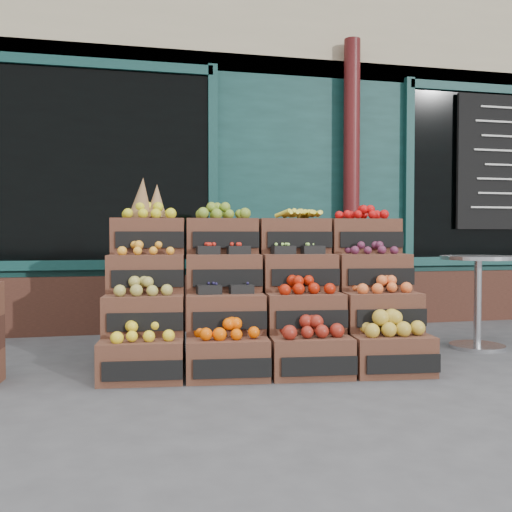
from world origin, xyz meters
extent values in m
plane|color=#434346|center=(0.00, 0.00, 0.00)|extent=(60.00, 60.00, 0.00)
cube|color=#103835|center=(0.00, 5.20, 2.40)|extent=(12.00, 6.00, 4.80)
cube|color=#103835|center=(0.00, 2.25, 1.50)|extent=(12.00, 0.12, 3.00)
cube|color=#3D2118|center=(0.00, 2.18, 0.30)|extent=(12.00, 0.18, 0.60)
cube|color=black|center=(-1.60, 2.18, 1.75)|extent=(2.40, 0.06, 2.00)
cube|color=black|center=(3.20, 2.18, 1.75)|extent=(2.40, 0.06, 2.00)
cylinder|color=#4D1112|center=(1.20, 2.05, 1.60)|extent=(0.18, 0.18, 3.20)
cube|color=black|center=(3.20, 2.10, 1.90)|extent=(1.30, 0.04, 1.60)
cube|color=#512D20|center=(-1.16, 0.11, 0.15)|extent=(0.62, 0.46, 0.29)
cube|color=black|center=(-1.18, -0.10, 0.12)|extent=(0.53, 0.08, 0.13)
cube|color=yellow|center=(-1.16, 0.11, 0.34)|extent=(0.50, 0.36, 0.09)
cube|color=#512D20|center=(-0.56, 0.05, 0.15)|extent=(0.62, 0.46, 0.29)
cube|color=black|center=(-0.58, -0.17, 0.12)|extent=(0.53, 0.08, 0.13)
cube|color=#E65202|center=(-0.56, 0.05, 0.34)|extent=(0.50, 0.36, 0.10)
cube|color=#512D20|center=(0.04, -0.02, 0.15)|extent=(0.62, 0.46, 0.29)
cube|color=black|center=(0.02, -0.23, 0.12)|extent=(0.53, 0.08, 0.13)
cube|color=maroon|center=(0.04, -0.02, 0.35)|extent=(0.50, 0.36, 0.11)
cube|color=#512D20|center=(0.64, -0.09, 0.15)|extent=(0.62, 0.46, 0.29)
cube|color=black|center=(0.62, -0.30, 0.12)|extent=(0.53, 0.08, 0.13)
cube|color=gold|center=(0.64, -0.09, 0.36)|extent=(0.50, 0.36, 0.14)
cube|color=#512D20|center=(-1.13, 0.36, 0.44)|extent=(0.62, 0.46, 0.29)
cube|color=black|center=(-1.16, 0.14, 0.41)|extent=(0.53, 0.08, 0.13)
cube|color=#A49942|center=(-1.13, 0.36, 0.63)|extent=(0.50, 0.36, 0.10)
cube|color=#512D20|center=(-0.53, 0.29, 0.44)|extent=(0.62, 0.46, 0.29)
cube|color=black|center=(-0.56, 0.08, 0.41)|extent=(0.53, 0.08, 0.13)
cube|color=#181435|center=(-0.53, 0.29, 0.60)|extent=(0.50, 0.36, 0.03)
cube|color=#512D20|center=(0.07, 0.22, 0.44)|extent=(0.62, 0.46, 0.29)
cube|color=black|center=(0.04, 0.01, 0.41)|extent=(0.53, 0.08, 0.13)
cube|color=#A11806|center=(0.07, 0.22, 0.63)|extent=(0.50, 0.36, 0.10)
cube|color=#512D20|center=(0.67, 0.16, 0.44)|extent=(0.62, 0.46, 0.29)
cube|color=black|center=(0.64, -0.06, 0.41)|extent=(0.53, 0.08, 0.13)
cube|color=#DC5D29|center=(0.67, 0.16, 0.63)|extent=(0.50, 0.36, 0.09)
cube|color=#512D20|center=(-1.10, 0.60, 0.73)|extent=(0.62, 0.46, 0.29)
cube|color=black|center=(-1.13, 0.39, 0.70)|extent=(0.53, 0.08, 0.13)
cube|color=orange|center=(-1.10, 0.60, 0.91)|extent=(0.50, 0.36, 0.08)
cube|color=#512D20|center=(-0.50, 0.53, 0.73)|extent=(0.62, 0.46, 0.29)
cube|color=black|center=(-0.53, 0.32, 0.70)|extent=(0.53, 0.08, 0.13)
cube|color=#AF1B11|center=(-0.50, 0.53, 0.89)|extent=(0.50, 0.36, 0.04)
cube|color=#512D20|center=(0.10, 0.47, 0.73)|extent=(0.62, 0.46, 0.29)
cube|color=black|center=(0.07, 0.25, 0.70)|extent=(0.53, 0.08, 0.13)
cube|color=#9CD658|center=(0.10, 0.47, 0.89)|extent=(0.50, 0.36, 0.03)
cube|color=#512D20|center=(0.70, 0.40, 0.73)|extent=(0.62, 0.46, 0.29)
cube|color=black|center=(0.67, 0.19, 0.70)|extent=(0.53, 0.08, 0.13)
cube|color=#541E37|center=(0.70, 0.40, 0.91)|extent=(0.50, 0.36, 0.07)
cube|color=#512D20|center=(-1.08, 0.85, 1.02)|extent=(0.62, 0.46, 0.29)
cube|color=black|center=(-1.10, 0.63, 0.99)|extent=(0.53, 0.08, 0.13)
cube|color=gold|center=(-1.08, 0.85, 1.21)|extent=(0.50, 0.36, 0.10)
cube|color=#512D20|center=(-0.48, 0.78, 1.02)|extent=(0.62, 0.46, 0.29)
cube|color=black|center=(-0.50, 0.57, 0.99)|extent=(0.53, 0.08, 0.13)
cube|color=olive|center=(-0.48, 0.78, 1.21)|extent=(0.50, 0.36, 0.10)
cube|color=#512D20|center=(0.12, 0.71, 1.02)|extent=(0.62, 0.46, 0.29)
cube|color=black|center=(0.10, 0.50, 0.99)|extent=(0.53, 0.08, 0.13)
cube|color=yellow|center=(0.12, 0.71, 1.21)|extent=(0.50, 0.36, 0.09)
cube|color=#512D20|center=(0.72, 0.64, 1.02)|extent=(0.62, 0.46, 0.29)
cube|color=black|center=(0.70, 0.43, 0.99)|extent=(0.53, 0.08, 0.13)
cube|color=#BC0A0B|center=(0.72, 0.64, 1.21)|extent=(0.50, 0.36, 0.09)
cube|color=#3D2118|center=(-0.23, 0.26, 0.15)|extent=(2.42, 0.67, 0.29)
cube|color=#3D2118|center=(-0.20, 0.50, 0.29)|extent=(2.42, 0.67, 0.58)
cube|color=#3D2118|center=(-0.18, 0.75, 0.44)|extent=(2.42, 0.67, 0.87)
cone|color=olive|center=(-1.13, 0.85, 1.33)|extent=(0.20, 0.20, 0.34)
cone|color=olive|center=(-1.01, 0.89, 1.31)|extent=(0.18, 0.18, 0.29)
cylinder|color=silver|center=(1.84, 0.62, 0.02)|extent=(0.49, 0.49, 0.03)
cylinder|color=silver|center=(1.84, 0.62, 0.41)|extent=(0.07, 0.07, 0.80)
cylinder|color=silver|center=(1.84, 0.62, 0.82)|extent=(0.67, 0.67, 0.03)
imported|color=#175221|center=(-2.09, 2.70, 1.00)|extent=(0.86, 0.74, 2.00)
camera|label=1|loc=(-1.25, -3.95, 1.02)|focal=40.00mm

